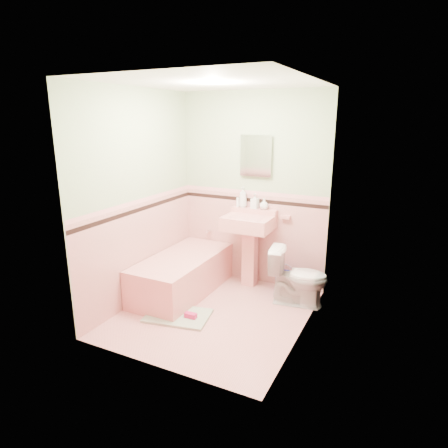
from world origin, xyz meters
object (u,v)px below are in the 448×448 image
at_px(soap_bottle_mid, 255,201).
at_px(shoe, 191,315).
at_px(medicine_cabinet, 256,156).
at_px(bathtub, 183,275).
at_px(bucket, 284,282).
at_px(soap_bottle_right, 264,204).
at_px(toilet, 298,277).
at_px(soap_bottle_left, 243,197).
at_px(sink, 248,252).

relative_size(soap_bottle_mid, shoe, 1.42).
xyz_separation_m(medicine_cabinet, soap_bottle_mid, (0.01, -0.03, -0.58)).
bearing_deg(bathtub, soap_bottle_mid, 45.97).
bearing_deg(bucket, shoe, -121.10).
xyz_separation_m(bucket, shoe, (-0.70, -1.16, -0.07)).
distance_m(soap_bottle_right, toilet, 1.03).
relative_size(bucket, shoe, 1.85).
relative_size(soap_bottle_right, shoe, 1.04).
relative_size(bathtub, shoe, 11.07).
bearing_deg(soap_bottle_left, bathtub, -126.11).
relative_size(bathtub, medicine_cabinet, 3.12).
xyz_separation_m(medicine_cabinet, soap_bottle_left, (-0.16, -0.03, -0.54)).
distance_m(soap_bottle_mid, shoe, 1.69).
bearing_deg(soap_bottle_right, bathtub, -138.93).
height_order(soap_bottle_mid, toilet, soap_bottle_mid).
xyz_separation_m(soap_bottle_left, soap_bottle_right, (0.30, 0.00, -0.06)).
bearing_deg(shoe, bathtub, 126.94).
relative_size(soap_bottle_right, bucket, 0.56).
bearing_deg(soap_bottle_mid, medicine_cabinet, 101.95).
height_order(medicine_cabinet, bucket, medicine_cabinet).
distance_m(sink, soap_bottle_mid, 0.67).
xyz_separation_m(bathtub, sink, (0.68, 0.53, 0.25)).
distance_m(medicine_cabinet, soap_bottle_left, 0.57).
bearing_deg(bathtub, sink, 37.93).
relative_size(sink, soap_bottle_left, 3.56).
distance_m(soap_bottle_right, shoe, 1.69).
xyz_separation_m(soap_bottle_right, bucket, (0.35, -0.13, -0.97)).
relative_size(bathtub, soap_bottle_left, 5.57).
xyz_separation_m(bathtub, medicine_cabinet, (0.68, 0.74, 1.47)).
bearing_deg(bucket, bathtub, -153.56).
relative_size(sink, shoe, 7.07).
xyz_separation_m(medicine_cabinet, bucket, (0.49, -0.16, -1.57)).
distance_m(medicine_cabinet, toilet, 1.59).
xyz_separation_m(sink, soap_bottle_mid, (0.01, 0.18, 0.64)).
bearing_deg(bucket, medicine_cabinet, 161.85).
height_order(bathtub, sink, sink).
height_order(bathtub, soap_bottle_left, soap_bottle_left).
bearing_deg(sink, soap_bottle_right, 53.20).
relative_size(soap_bottle_left, bucket, 1.07).
relative_size(bathtub, soap_bottle_right, 10.66).
relative_size(sink, medicine_cabinet, 1.99).
height_order(soap_bottle_left, toilet, soap_bottle_left).
height_order(sink, soap_bottle_mid, soap_bottle_mid).
bearing_deg(soap_bottle_right, bucket, -20.20).
bearing_deg(bathtub, soap_bottle_left, 53.89).
bearing_deg(medicine_cabinet, soap_bottle_right, -12.56).
bearing_deg(bathtub, shoe, -51.34).
relative_size(medicine_cabinet, soap_bottle_mid, 2.50).
height_order(bathtub, medicine_cabinet, medicine_cabinet).
relative_size(soap_bottle_left, soap_bottle_right, 1.91).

